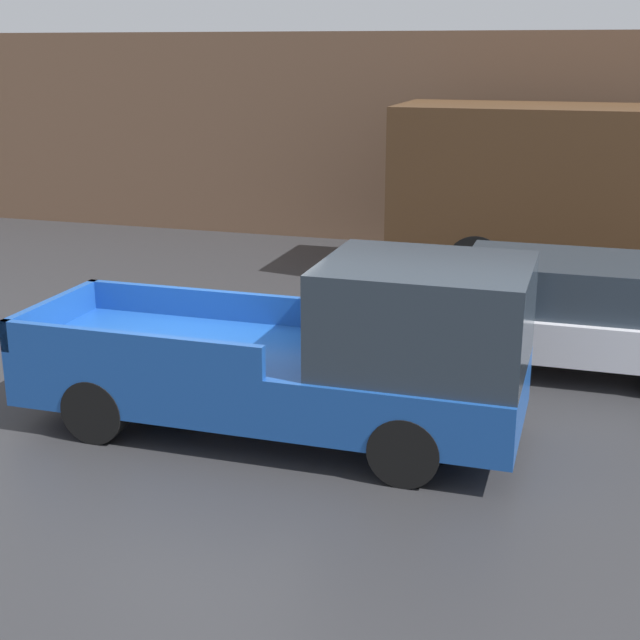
{
  "coord_description": "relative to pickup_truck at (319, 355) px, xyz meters",
  "views": [
    {
      "loc": [
        4.37,
        -9.16,
        4.17
      ],
      "look_at": [
        1.35,
        0.59,
        1.04
      ],
      "focal_mm": 50.0,
      "sensor_mm": 36.0,
      "label": 1
    }
  ],
  "objects": [
    {
      "name": "pickup_truck",
      "position": [
        0.0,
        0.0,
        0.0
      ],
      "size": [
        5.57,
        1.94,
        2.07
      ],
      "color": "#194799",
      "rests_on": "ground"
    },
    {
      "name": "car",
      "position": [
        2.39,
        3.2,
        -0.19
      ],
      "size": [
        4.89,
        1.99,
        1.49
      ],
      "color": "silver",
      "rests_on": "ground"
    },
    {
      "name": "ground_plane",
      "position": [
        -1.65,
        0.41,
        -0.96
      ],
      "size": [
        60.0,
        60.0,
        0.0
      ],
      "primitive_type": "plane",
      "color": "#2D2D30"
    },
    {
      "name": "delivery_truck",
      "position": [
        2.55,
        7.75,
        0.78
      ],
      "size": [
        7.28,
        2.54,
        3.19
      ],
      "color": "#472D19",
      "rests_on": "ground"
    },
    {
      "name": "building_wall",
      "position": [
        -1.65,
        10.42,
        1.29
      ],
      "size": [
        28.0,
        0.15,
        4.5
      ],
      "color": "brown",
      "rests_on": "ground"
    }
  ]
}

